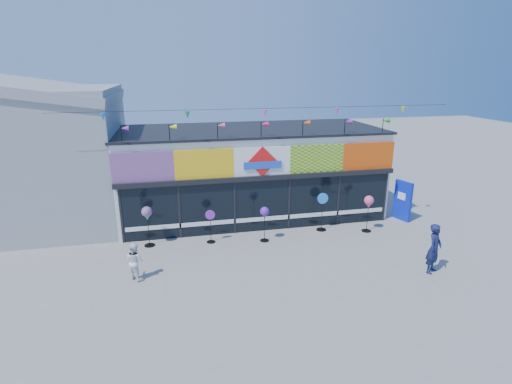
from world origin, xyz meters
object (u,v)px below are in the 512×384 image
object	(u,v)px
blue_sign	(403,201)
spinner_1	(210,225)
spinner_4	(369,203)
spinner_3	(322,211)
child	(135,261)
adult_man	(434,249)
spinner_2	(265,214)
spinner_0	(147,215)

from	to	relation	value
blue_sign	spinner_1	xyz separation A→B (m)	(-8.99, -0.64, -0.20)
spinner_4	spinner_1	bearing A→B (deg)	177.38
spinner_3	child	bearing A→B (deg)	-160.95
adult_man	child	world-z (taller)	adult_man
spinner_1	spinner_3	bearing A→B (deg)	2.83
spinner_1	spinner_2	size ratio (longest dim) A/B	0.94
spinner_0	spinner_4	size ratio (longest dim) A/B	1.02
spinner_4	adult_man	size ratio (longest dim) A/B	0.91
blue_sign	child	distance (m)	12.16
spinner_2	child	xyz separation A→B (m)	(-4.95, -2.07, -0.53)
spinner_4	spinner_2	bearing A→B (deg)	-179.65
child	spinner_1	bearing A→B (deg)	-94.10
blue_sign	spinner_2	size ratio (longest dim) A/B	1.26
spinner_4	adult_man	distance (m)	3.88
spinner_4	blue_sign	bearing A→B (deg)	22.86
blue_sign	spinner_1	world-z (taller)	blue_sign
spinner_0	child	world-z (taller)	spinner_0
adult_man	child	bearing A→B (deg)	135.61
blue_sign	spinner_4	xyz separation A→B (m)	(-2.24, -0.94, 0.36)
adult_man	child	size ratio (longest dim) A/B	1.37
spinner_1	child	world-z (taller)	spinner_1
spinner_2	child	size ratio (longest dim) A/B	1.14
spinner_0	spinner_3	xyz separation A→B (m)	(7.31, 0.05, -0.43)
blue_sign	spinner_0	size ratio (longest dim) A/B	1.12
spinner_2	child	distance (m)	5.39
spinner_1	spinner_4	bearing A→B (deg)	-2.62
spinner_1	spinner_2	distance (m)	2.24
spinner_0	spinner_3	bearing A→B (deg)	0.37
blue_sign	spinner_3	world-z (taller)	blue_sign
spinner_1	spinner_3	xyz separation A→B (m)	(4.87, 0.24, 0.16)
blue_sign	spinner_3	bearing A→B (deg)	167.61
spinner_1	adult_man	size ratio (longest dim) A/B	0.78
child	blue_sign	bearing A→B (deg)	-120.41
adult_man	spinner_2	bearing A→B (deg)	108.56
spinner_3	spinner_2	bearing A→B (deg)	-167.96
spinner_4	child	distance (m)	9.78
spinner_3	child	world-z (taller)	spinner_3
blue_sign	spinner_4	distance (m)	2.46
blue_sign	spinner_2	bearing A→B (deg)	170.24
spinner_1	blue_sign	bearing A→B (deg)	4.05
spinner_0	spinner_2	xyz separation A→B (m)	(4.61, -0.53, -0.14)
spinner_0	blue_sign	bearing A→B (deg)	2.22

